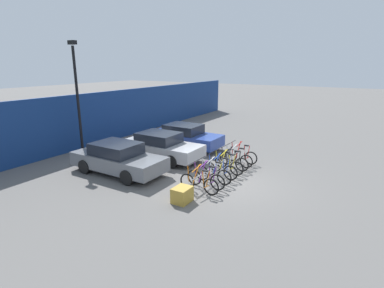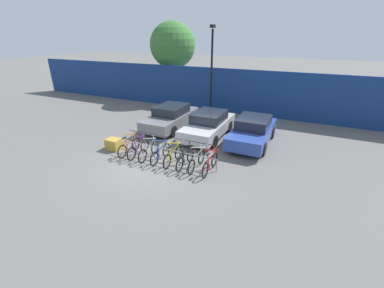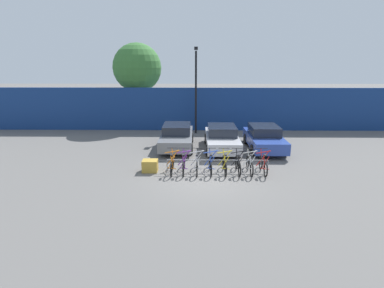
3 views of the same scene
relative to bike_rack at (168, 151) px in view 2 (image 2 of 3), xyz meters
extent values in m
plane|color=#605E5B|center=(-0.62, -0.68, -0.50)|extent=(120.00, 120.00, 0.00)
cube|color=navy|center=(-0.62, 8.82, 1.08)|extent=(36.00, 0.16, 3.15)
cylinder|color=gray|center=(0.00, 0.00, 0.05)|extent=(4.68, 0.04, 0.04)
cylinder|color=gray|center=(-2.34, 0.00, -0.22)|extent=(0.04, 0.04, 0.55)
cylinder|color=gray|center=(2.34, 0.00, -0.22)|extent=(0.04, 0.04, 0.55)
torus|color=black|center=(-2.09, -0.68, -0.17)|extent=(0.06, 0.66, 0.66)
torus|color=black|center=(-2.09, 0.38, -0.17)|extent=(0.06, 0.66, 0.66)
cylinder|color=orange|center=(-2.09, 0.01, 0.15)|extent=(0.60, 0.04, 0.76)
cylinder|color=orange|center=(-2.09, -0.04, 0.46)|extent=(0.68, 0.04, 0.16)
cylinder|color=orange|center=(-2.09, -0.33, 0.09)|extent=(0.14, 0.04, 0.63)
cylinder|color=orange|center=(-2.09, -0.53, 0.12)|extent=(0.32, 0.03, 0.58)
cylinder|color=orange|center=(-2.09, -0.48, -0.19)|extent=(0.40, 0.03, 0.08)
cylinder|color=orange|center=(-2.09, 0.33, 0.18)|extent=(0.12, 0.04, 0.69)
cylinder|color=black|center=(-2.09, 0.29, 0.54)|extent=(0.52, 0.03, 0.03)
cube|color=black|center=(-2.09, -0.42, 0.43)|extent=(0.10, 0.22, 0.05)
torus|color=black|center=(-1.56, -0.68, -0.17)|extent=(0.06, 0.66, 0.66)
torus|color=black|center=(-1.56, 0.38, -0.17)|extent=(0.06, 0.66, 0.66)
cylinder|color=#752D99|center=(-1.56, 0.01, 0.15)|extent=(0.60, 0.04, 0.76)
cylinder|color=#752D99|center=(-1.56, -0.04, 0.46)|extent=(0.68, 0.04, 0.16)
cylinder|color=#752D99|center=(-1.56, -0.33, 0.09)|extent=(0.14, 0.04, 0.63)
cylinder|color=#752D99|center=(-1.56, -0.53, 0.12)|extent=(0.32, 0.03, 0.58)
cylinder|color=#752D99|center=(-1.56, -0.48, -0.19)|extent=(0.40, 0.03, 0.08)
cylinder|color=#752D99|center=(-1.56, 0.33, 0.18)|extent=(0.12, 0.04, 0.69)
cylinder|color=black|center=(-1.56, 0.29, 0.54)|extent=(0.52, 0.03, 0.03)
cube|color=black|center=(-1.56, -0.42, 0.43)|extent=(0.10, 0.22, 0.05)
torus|color=black|center=(-0.95, -0.68, -0.17)|extent=(0.06, 0.66, 0.66)
torus|color=black|center=(-0.95, 0.38, -0.17)|extent=(0.06, 0.66, 0.66)
cylinder|color=#B7B7BC|center=(-0.95, 0.01, 0.15)|extent=(0.60, 0.04, 0.76)
cylinder|color=#B7B7BC|center=(-0.95, -0.04, 0.46)|extent=(0.68, 0.04, 0.16)
cylinder|color=#B7B7BC|center=(-0.95, -0.33, 0.09)|extent=(0.14, 0.04, 0.63)
cylinder|color=#B7B7BC|center=(-0.95, -0.53, 0.12)|extent=(0.32, 0.03, 0.58)
cylinder|color=#B7B7BC|center=(-0.95, -0.48, -0.19)|extent=(0.40, 0.03, 0.08)
cylinder|color=#B7B7BC|center=(-0.95, 0.33, 0.18)|extent=(0.12, 0.04, 0.69)
cylinder|color=black|center=(-0.95, 0.29, 0.54)|extent=(0.52, 0.03, 0.03)
cube|color=black|center=(-0.95, -0.42, 0.43)|extent=(0.10, 0.22, 0.05)
torus|color=black|center=(-0.32, -0.68, -0.17)|extent=(0.06, 0.66, 0.66)
torus|color=black|center=(-0.32, 0.38, -0.17)|extent=(0.06, 0.66, 0.66)
cylinder|color=#284CB7|center=(-0.32, 0.01, 0.15)|extent=(0.60, 0.04, 0.76)
cylinder|color=#284CB7|center=(-0.32, -0.04, 0.46)|extent=(0.68, 0.04, 0.16)
cylinder|color=#284CB7|center=(-0.32, -0.33, 0.09)|extent=(0.14, 0.04, 0.63)
cylinder|color=#284CB7|center=(-0.32, -0.53, 0.12)|extent=(0.32, 0.03, 0.58)
cylinder|color=#284CB7|center=(-0.32, -0.48, -0.19)|extent=(0.40, 0.03, 0.08)
cylinder|color=#284CB7|center=(-0.32, 0.33, 0.18)|extent=(0.12, 0.04, 0.69)
cylinder|color=black|center=(-0.32, 0.29, 0.54)|extent=(0.52, 0.03, 0.03)
cube|color=black|center=(-0.32, -0.42, 0.43)|extent=(0.10, 0.22, 0.05)
torus|color=black|center=(0.32, -0.68, -0.17)|extent=(0.06, 0.66, 0.66)
torus|color=black|center=(0.32, 0.38, -0.17)|extent=(0.06, 0.66, 0.66)
cylinder|color=yellow|center=(0.32, 0.01, 0.15)|extent=(0.60, 0.04, 0.76)
cylinder|color=yellow|center=(0.32, -0.04, 0.46)|extent=(0.68, 0.04, 0.16)
cylinder|color=yellow|center=(0.32, -0.33, 0.09)|extent=(0.14, 0.04, 0.63)
cylinder|color=yellow|center=(0.32, -0.53, 0.12)|extent=(0.32, 0.03, 0.58)
cylinder|color=yellow|center=(0.32, -0.48, -0.19)|extent=(0.40, 0.03, 0.08)
cylinder|color=yellow|center=(0.32, 0.33, 0.18)|extent=(0.12, 0.04, 0.69)
cylinder|color=black|center=(0.32, 0.29, 0.54)|extent=(0.52, 0.03, 0.03)
cube|color=black|center=(0.32, -0.42, 0.43)|extent=(0.10, 0.22, 0.05)
torus|color=black|center=(0.94, -0.68, -0.17)|extent=(0.06, 0.66, 0.66)
torus|color=black|center=(0.94, 0.38, -0.17)|extent=(0.06, 0.66, 0.66)
cylinder|color=black|center=(0.94, 0.01, 0.15)|extent=(0.60, 0.04, 0.76)
cylinder|color=black|center=(0.94, -0.04, 0.46)|extent=(0.68, 0.04, 0.16)
cylinder|color=black|center=(0.94, -0.33, 0.09)|extent=(0.14, 0.04, 0.63)
cylinder|color=black|center=(0.94, -0.53, 0.12)|extent=(0.32, 0.03, 0.58)
cylinder|color=black|center=(0.94, -0.48, -0.19)|extent=(0.40, 0.03, 0.08)
cylinder|color=black|center=(0.94, 0.33, 0.18)|extent=(0.12, 0.04, 0.69)
cylinder|color=black|center=(0.94, 0.29, 0.54)|extent=(0.52, 0.03, 0.03)
cube|color=black|center=(0.94, -0.42, 0.43)|extent=(0.10, 0.22, 0.05)
torus|color=black|center=(1.48, -0.68, -0.17)|extent=(0.06, 0.66, 0.66)
torus|color=black|center=(1.48, 0.38, -0.17)|extent=(0.06, 0.66, 0.66)
cylinder|color=silver|center=(1.48, 0.01, 0.15)|extent=(0.60, 0.04, 0.76)
cylinder|color=silver|center=(1.48, -0.04, 0.46)|extent=(0.68, 0.04, 0.16)
cylinder|color=silver|center=(1.48, -0.33, 0.09)|extent=(0.14, 0.04, 0.63)
cylinder|color=silver|center=(1.48, -0.53, 0.12)|extent=(0.32, 0.03, 0.58)
cylinder|color=silver|center=(1.48, -0.48, -0.19)|extent=(0.40, 0.03, 0.08)
cylinder|color=silver|center=(1.48, 0.33, 0.18)|extent=(0.12, 0.04, 0.69)
cylinder|color=black|center=(1.48, 0.29, 0.54)|extent=(0.52, 0.03, 0.03)
cube|color=black|center=(1.48, -0.42, 0.43)|extent=(0.10, 0.22, 0.05)
torus|color=black|center=(2.09, -0.68, -0.17)|extent=(0.06, 0.66, 0.66)
torus|color=black|center=(2.09, 0.38, -0.17)|extent=(0.06, 0.66, 0.66)
cylinder|color=red|center=(2.09, 0.01, 0.15)|extent=(0.60, 0.04, 0.76)
cylinder|color=red|center=(2.09, -0.04, 0.46)|extent=(0.68, 0.04, 0.16)
cylinder|color=red|center=(2.09, -0.33, 0.09)|extent=(0.14, 0.04, 0.63)
cylinder|color=red|center=(2.09, -0.53, 0.12)|extent=(0.32, 0.03, 0.58)
cylinder|color=red|center=(2.09, -0.48, -0.19)|extent=(0.40, 0.03, 0.08)
cylinder|color=red|center=(2.09, 0.33, 0.18)|extent=(0.12, 0.04, 0.69)
cylinder|color=black|center=(2.09, 0.29, 0.54)|extent=(0.52, 0.03, 0.03)
cube|color=black|center=(2.09, -0.42, 0.43)|extent=(0.10, 0.22, 0.05)
cube|color=slate|center=(-2.13, 4.00, 0.07)|extent=(1.80, 4.41, 0.62)
cube|color=#1E232D|center=(-2.13, 4.11, 0.64)|extent=(1.58, 2.03, 0.52)
cylinder|color=black|center=(-2.99, 5.28, -0.18)|extent=(0.20, 0.64, 0.64)
cylinder|color=black|center=(-1.28, 5.28, -0.18)|extent=(0.20, 0.64, 0.64)
cylinder|color=black|center=(-2.99, 2.72, -0.18)|extent=(0.20, 0.64, 0.64)
cylinder|color=black|center=(-1.28, 2.72, -0.18)|extent=(0.20, 0.64, 0.64)
cube|color=#B7B7BC|center=(0.50, 3.62, 0.07)|extent=(1.80, 4.38, 0.62)
cube|color=#1E232D|center=(0.50, 3.73, 0.64)|extent=(1.58, 2.02, 0.52)
cylinder|color=black|center=(-0.36, 4.89, -0.18)|extent=(0.20, 0.64, 0.64)
cylinder|color=black|center=(1.35, 4.89, -0.18)|extent=(0.20, 0.64, 0.64)
cylinder|color=black|center=(-0.36, 2.35, -0.18)|extent=(0.20, 0.64, 0.64)
cylinder|color=black|center=(1.35, 2.35, -0.18)|extent=(0.20, 0.64, 0.64)
cube|color=#2D479E|center=(2.96, 3.71, 0.07)|extent=(1.80, 4.31, 0.62)
cube|color=#1E232D|center=(2.96, 3.82, 0.64)|extent=(1.58, 1.98, 0.52)
cylinder|color=black|center=(2.10, 4.96, -0.18)|extent=(0.20, 0.64, 0.64)
cylinder|color=black|center=(3.81, 4.96, -0.18)|extent=(0.20, 0.64, 0.64)
cylinder|color=black|center=(2.10, 2.46, -0.18)|extent=(0.20, 0.64, 0.64)
cylinder|color=black|center=(3.81, 2.46, -0.18)|extent=(0.20, 0.64, 0.64)
cylinder|color=black|center=(-1.02, 7.83, 2.34)|extent=(0.14, 0.14, 5.68)
cube|color=black|center=(-1.02, 7.83, 5.33)|extent=(0.24, 0.44, 0.20)
cube|color=#B28C33|center=(-3.14, -0.06, -0.22)|extent=(0.70, 0.56, 0.55)
cylinder|color=brown|center=(-5.57, 10.62, 1.07)|extent=(0.45, 0.45, 3.13)
sphere|color=#387033|center=(-5.57, 10.62, 4.03)|extent=(3.73, 3.73, 3.73)
camera|label=1|loc=(-11.36, -5.46, 4.28)|focal=28.00mm
camera|label=2|loc=(5.47, -9.09, 4.88)|focal=24.00mm
camera|label=3|loc=(-1.00, -13.18, 4.43)|focal=28.00mm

